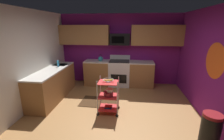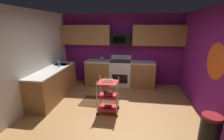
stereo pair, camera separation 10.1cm
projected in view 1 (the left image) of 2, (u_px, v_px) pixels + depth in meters
The scene contains 18 objects.
floor at pixel (112, 115), 3.97m from camera, with size 4.40×4.80×0.04m, color #A87542.
wall_back at pixel (119, 50), 5.94m from camera, with size 4.52×0.06×2.60m, color #751970.
wall_left at pixel (23, 62), 3.86m from camera, with size 0.06×4.80×2.60m, color silver.
wall_right at pixel (215, 68), 3.37m from camera, with size 0.06×4.80×2.60m, color #751970.
wall_flower_decal at pixel (215, 61), 3.32m from camera, with size 0.78×0.78×0.00m, color #E5591E.
counter_run at pixel (92, 78), 5.35m from camera, with size 3.46×2.71×0.92m.
oven_range at pixel (119, 73), 5.85m from camera, with size 0.76×0.65×1.10m.
upper_cabinets at pixel (119, 35), 5.60m from camera, with size 4.40×0.33×0.70m.
microwave at pixel (120, 39), 5.62m from camera, with size 0.70×0.39×0.40m.
rolling_cart at pixel (108, 96), 3.97m from camera, with size 0.56×0.43×0.91m.
fruit_bowl at pixel (108, 80), 3.85m from camera, with size 0.27×0.27×0.07m.
mixing_bowl_large at pixel (108, 94), 3.95m from camera, with size 0.25×0.25×0.11m.
mixing_bowl_small at pixel (110, 90), 3.92m from camera, with size 0.18×0.18×0.08m.
book_stack at pixel (108, 107), 4.05m from camera, with size 0.19×0.18×0.05m.
kettle at pixel (101, 59), 5.78m from camera, with size 0.21×0.18×0.26m.
dish_soap_bottle at pixel (58, 64), 4.95m from camera, with size 0.06×0.06×0.20m, color #2D8CBF.
trash_can at pixel (210, 130), 2.86m from camera, with size 0.34×0.42×0.66m.
floor_rug at pixel (100, 102), 4.61m from camera, with size 1.10×0.70×0.01m, color #472D19.
Camera 1 is at (0.40, -3.49, 2.16)m, focal length 25.11 mm.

